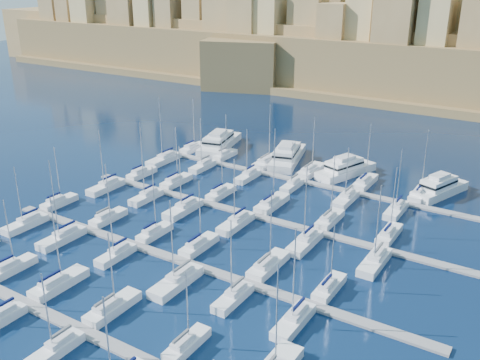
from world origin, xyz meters
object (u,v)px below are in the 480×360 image
Objects in this scene: sailboat_4 at (187,344)px; motor_yacht_c at (345,168)px; sailboat_2 at (59,283)px; motor_yacht_b at (287,155)px; motor_yacht_d at (439,188)px; motor_yacht_a at (219,142)px.

sailboat_4 is 0.67× the size of motor_yacht_c.
sailboat_2 is at bearing -105.23° from motor_yacht_c.
sailboat_4 is 75.79m from motor_yacht_b.
motor_yacht_d is at bearing -3.05° from motor_yacht_b.
motor_yacht_b is (21.13, -0.03, -0.00)m from motor_yacht_a.
motor_yacht_a is at bearing 177.69° from motor_yacht_c.
sailboat_2 is at bearing -120.62° from motor_yacht_d.
motor_yacht_a is 1.00× the size of motor_yacht_b.
motor_yacht_d is at bearing 59.38° from sailboat_2.
sailboat_2 is 0.74× the size of motor_yacht_a.
motor_yacht_a is 1.28× the size of motor_yacht_d.
motor_yacht_c is at bearing 74.77° from sailboat_2.
motor_yacht_d is (40.96, 69.20, 0.97)m from sailboat_2.
sailboat_2 is at bearing -75.45° from motor_yacht_a.
sailboat_2 is 72.31m from motor_yacht_c.
motor_yacht_b is 1.19× the size of motor_yacht_c.
motor_yacht_c is 21.97m from motor_yacht_d.
motor_yacht_b is at bearing 174.84° from motor_yacht_c.
motor_yacht_b is at bearing -0.09° from motor_yacht_a.
motor_yacht_a is (-44.05, 72.27, 1.01)m from sailboat_4.
sailboat_4 reaches higher than motor_yacht_d.
sailboat_2 is 80.42m from motor_yacht_d.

